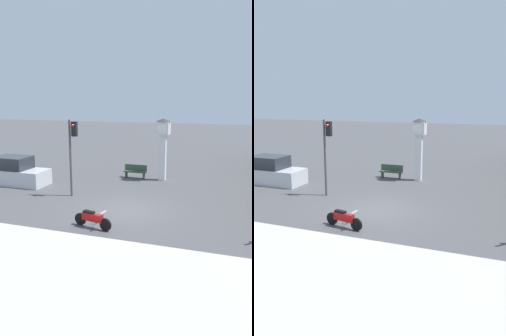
% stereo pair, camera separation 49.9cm
% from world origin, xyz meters
% --- Properties ---
extents(ground_plane, '(120.00, 120.00, 0.00)m').
position_xyz_m(ground_plane, '(0.00, 0.00, 0.00)').
color(ground_plane, '#4C4C4F').
extents(sidewalk_strip, '(36.00, 6.00, 0.10)m').
position_xyz_m(sidewalk_strip, '(0.00, -6.65, 0.05)').
color(sidewalk_strip, '#BCB7A8').
rests_on(sidewalk_strip, ground_plane).
extents(motorcycle, '(1.84, 0.54, 0.82)m').
position_xyz_m(motorcycle, '(-0.56, -2.64, 0.40)').
color(motorcycle, black).
rests_on(motorcycle, ground_plane).
extents(clock_tower, '(1.02, 1.02, 4.16)m').
position_xyz_m(clock_tower, '(0.41, 6.62, 2.76)').
color(clock_tower, white).
rests_on(clock_tower, ground_plane).
extents(traffic_light, '(0.50, 0.35, 4.31)m').
position_xyz_m(traffic_light, '(-3.51, 1.32, 2.96)').
color(traffic_light, '#47474C').
rests_on(traffic_light, ground_plane).
extents(bench, '(1.60, 0.44, 0.92)m').
position_xyz_m(bench, '(-1.50, 6.65, 0.49)').
color(bench, '#384C38').
rests_on(bench, ground_plane).
extents(parked_car, '(4.22, 1.85, 1.80)m').
position_xyz_m(parked_car, '(-8.37, 2.57, 0.75)').
color(parked_car, silver).
rests_on(parked_car, ground_plane).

